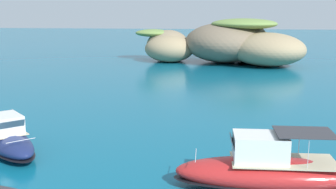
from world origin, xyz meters
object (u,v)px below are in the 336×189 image
Objects in this scene: islet_large at (244,44)px; islet_small at (167,47)px; motorboat_red at (268,170)px; motorboat_navy at (5,138)px.

islet_large reaches higher than islet_small.
islet_small is 57.44m from motorboat_red.
motorboat_red is at bearing -77.85° from islet_small.
islet_small is at bearing 84.97° from motorboat_navy.
islet_large is at bearing -6.92° from islet_small.
islet_small is at bearing 173.08° from islet_large.
islet_large is 13.95m from islet_small.
motorboat_red is 17.17m from motorboat_navy.
islet_small is 52.24m from motorboat_navy.
islet_large reaches higher than motorboat_red.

